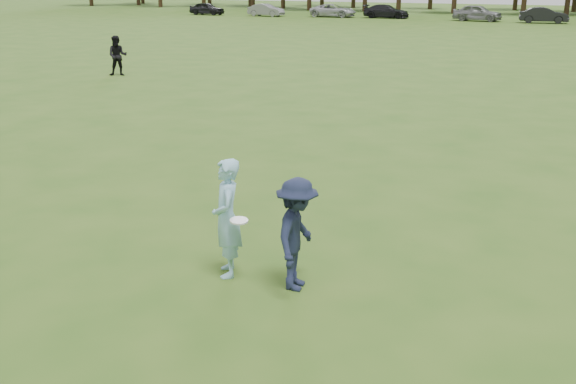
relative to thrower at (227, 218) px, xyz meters
name	(u,v)px	position (x,y,z in m)	size (l,w,h in m)	color
ground	(233,258)	(-0.22, 0.57, -0.91)	(200.00, 200.00, 0.00)	#2D5217
thrower	(227,218)	(0.00, 0.00, 0.00)	(0.67, 0.44, 1.82)	#8EC4DC
defender	(297,234)	(1.15, -0.02, -0.08)	(1.08, 0.62, 1.67)	#181F36
player_far_a	(118,56)	(-14.53, 16.80, -0.03)	(0.86, 0.67, 1.77)	black
car_a	(207,9)	(-34.41, 59.67, -0.23)	(1.60, 3.99, 1.36)	black
car_b	(266,10)	(-27.19, 59.83, -0.26)	(1.38, 3.97, 1.31)	slate
car_c	(333,11)	(-20.03, 61.28, -0.24)	(2.23, 4.83, 1.34)	#ABACB0
car_d	(386,11)	(-14.38, 61.76, -0.23)	(1.91, 4.71, 1.37)	black
car_e	(478,13)	(-5.04, 60.79, -0.12)	(1.86, 4.63, 1.58)	slate
car_f	(544,15)	(1.05, 60.26, -0.19)	(1.53, 4.38, 1.44)	black
disc_in_play	(239,221)	(0.30, -0.18, 0.06)	(0.32, 0.32, 0.06)	white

